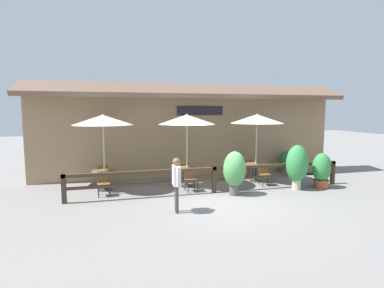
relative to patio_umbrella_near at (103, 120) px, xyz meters
The scene contains 20 objects.
ground_plane 5.30m from the patio_umbrella_near, 31.94° to the right, with size 60.00×60.00×0.00m, color slate.
building_facade 4.27m from the patio_umbrella_near, 23.29° to the left, with size 14.28×1.49×4.23m.
patio_railing 4.57m from the patio_umbrella_near, 19.48° to the right, with size 10.40×0.14×0.95m.
patio_umbrella_near is the anchor object (origin of this frame).
dining_table_near 2.05m from the patio_umbrella_near, 45.00° to the left, with size 0.95×0.95×0.75m.
chair_near_streetside 2.30m from the patio_umbrella_near, 91.50° to the right, with size 0.46×0.46×0.85m.
chair_near_wallside 2.30m from the patio_umbrella_near, 96.12° to the left, with size 0.47×0.47×0.85m.
patio_umbrella_middle 3.15m from the patio_umbrella_near, ahead, with size 2.20×2.20×2.88m.
dining_table_middle 3.76m from the patio_umbrella_near, ahead, with size 0.95×0.95×0.75m.
chair_middle_streetside 3.92m from the patio_umbrella_near, 16.83° to the right, with size 0.45×0.45×0.85m.
chair_middle_wallside 3.86m from the patio_umbrella_near, ahead, with size 0.50×0.50×0.85m.
patio_umbrella_far 6.19m from the patio_umbrella_near, ahead, with size 2.20×2.20×2.88m.
dining_table_far 6.52m from the patio_umbrella_near, ahead, with size 0.95×0.95×0.75m.
chair_far_streetside 6.68m from the patio_umbrella_near, ahead, with size 0.47×0.47×0.85m.
chair_far_wallside 6.55m from the patio_umbrella_near, ahead, with size 0.43×0.43×0.85m.
potted_plant_entrance_palm 5.17m from the patio_umbrella_near, 22.54° to the right, with size 0.82×0.74×1.57m.
potted_plant_broad_leaf 8.57m from the patio_umbrella_near, 12.47° to the right, with size 0.73×0.65×1.37m.
potted_plant_small_flowering 7.49m from the patio_umbrella_near, 14.13° to the right, with size 0.84×0.76×1.71m.
potted_plant_tall_tropical 8.79m from the patio_umbrella_near, ahead, with size 0.69×0.63×1.06m.
pedestrian 4.12m from the patio_umbrella_near, 56.12° to the right, with size 0.22×0.58×1.63m.
Camera 1 is at (-3.52, -9.14, 2.99)m, focal length 28.00 mm.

